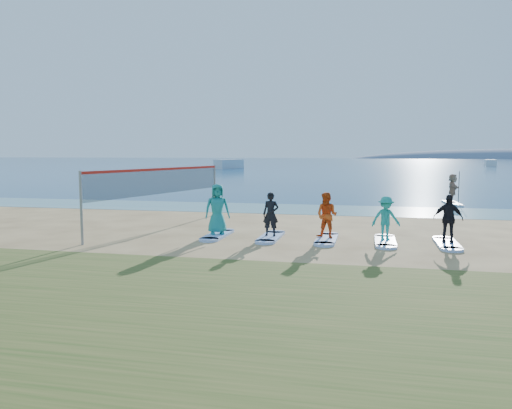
% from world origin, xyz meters
% --- Properties ---
extents(ground, '(600.00, 600.00, 0.00)m').
position_xyz_m(ground, '(0.00, 0.00, 0.00)').
color(ground, tan).
rests_on(ground, ground).
extents(shallow_water, '(600.00, 600.00, 0.00)m').
position_xyz_m(shallow_water, '(0.00, 10.50, 0.01)').
color(shallow_water, teal).
rests_on(shallow_water, ground).
extents(ocean, '(600.00, 600.00, 0.00)m').
position_xyz_m(ocean, '(0.00, 160.00, 0.01)').
color(ocean, navy).
rests_on(ocean, ground).
extents(volleyball_net, '(2.01, 8.88, 2.50)m').
position_xyz_m(volleyball_net, '(-5.43, 2.56, 1.90)').
color(volleyball_net, gray).
rests_on(volleyball_net, ground).
extents(paddleboard, '(0.83, 3.03, 0.12)m').
position_xyz_m(paddleboard, '(7.97, 15.14, 0.06)').
color(paddleboard, silver).
rests_on(paddleboard, ground).
extents(paddleboarder, '(0.52, 1.61, 1.73)m').
position_xyz_m(paddleboarder, '(7.97, 15.14, 0.99)').
color(paddleboarder, tan).
rests_on(paddleboarder, paddleboard).
extents(boat_offshore_a, '(4.64, 7.60, 1.84)m').
position_xyz_m(boat_offshore_a, '(-24.36, 79.74, 0.00)').
color(boat_offshore_a, silver).
rests_on(boat_offshore_a, ground).
extents(boat_offshore_b, '(2.84, 5.88, 1.63)m').
position_xyz_m(boat_offshore_b, '(30.74, 109.62, 0.00)').
color(boat_offshore_b, silver).
rests_on(boat_offshore_b, ground).
extents(surfboard_0, '(0.70, 2.20, 0.09)m').
position_xyz_m(surfboard_0, '(-2.44, 0.84, 0.04)').
color(surfboard_0, '#A3C2FC').
rests_on(surfboard_0, ground).
extents(student_0, '(1.07, 0.91, 1.87)m').
position_xyz_m(student_0, '(-2.44, 0.84, 1.02)').
color(student_0, teal).
rests_on(student_0, surfboard_0).
extents(surfboard_1, '(0.70, 2.20, 0.09)m').
position_xyz_m(surfboard_1, '(-0.42, 0.84, 0.04)').
color(surfboard_1, '#A3C2FC').
rests_on(surfboard_1, ground).
extents(student_1, '(0.59, 0.39, 1.59)m').
position_xyz_m(student_1, '(-0.42, 0.84, 0.88)').
color(student_1, black).
rests_on(student_1, surfboard_1).
extents(surfboard_2, '(0.70, 2.20, 0.09)m').
position_xyz_m(surfboard_2, '(1.60, 0.84, 0.04)').
color(surfboard_2, '#A3C2FC').
rests_on(surfboard_2, ground).
extents(student_2, '(0.95, 0.85, 1.62)m').
position_xyz_m(student_2, '(1.60, 0.84, 0.90)').
color(student_2, '#CE4B15').
rests_on(student_2, surfboard_2).
extents(surfboard_3, '(0.70, 2.20, 0.09)m').
position_xyz_m(surfboard_3, '(3.61, 0.84, 0.04)').
color(surfboard_3, '#A3C2FC').
rests_on(surfboard_3, ground).
extents(student_3, '(1.09, 0.80, 1.52)m').
position_xyz_m(student_3, '(3.61, 0.84, 0.85)').
color(student_3, teal).
rests_on(student_3, surfboard_3).
extents(surfboard_4, '(0.70, 2.20, 0.09)m').
position_xyz_m(surfboard_4, '(5.63, 0.84, 0.04)').
color(surfboard_4, '#A3C2FC').
rests_on(surfboard_4, ground).
extents(student_4, '(0.99, 0.52, 1.62)m').
position_xyz_m(student_4, '(5.63, 0.84, 0.90)').
color(student_4, black).
rests_on(student_4, surfboard_4).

